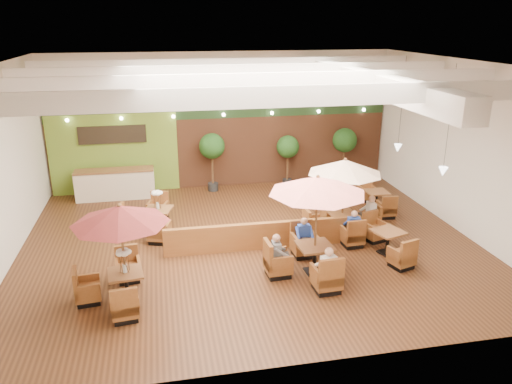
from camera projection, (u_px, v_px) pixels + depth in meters
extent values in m
plane|color=#381E0F|center=(250.00, 242.00, 15.76)|extent=(14.00, 14.00, 0.00)
cube|color=silver|center=(223.00, 121.00, 20.42)|extent=(14.00, 0.04, 5.50)
cube|color=silver|center=(308.00, 241.00, 9.30)|extent=(14.00, 0.04, 5.50)
cube|color=silver|center=(462.00, 147.00, 16.15)|extent=(0.04, 12.00, 5.50)
cube|color=white|center=(249.00, 64.00, 13.96)|extent=(14.00, 12.00, 0.04)
cube|color=brown|center=(224.00, 148.00, 20.74)|extent=(13.90, 0.10, 3.20)
cube|color=#1E3819|center=(223.00, 114.00, 20.26)|extent=(13.90, 0.12, 0.35)
cube|color=olive|center=(114.00, 154.00, 19.88)|extent=(5.00, 0.08, 3.20)
cube|color=black|center=(112.00, 135.00, 19.54)|extent=(2.60, 0.08, 0.70)
cube|color=white|center=(365.00, 81.00, 14.78)|extent=(0.60, 11.00, 0.60)
cube|color=white|center=(284.00, 97.00, 10.37)|extent=(13.60, 0.12, 0.45)
cube|color=white|center=(258.00, 82.00, 12.87)|extent=(13.60, 0.12, 0.45)
cube|color=white|center=(241.00, 72.00, 15.28)|extent=(13.60, 0.12, 0.45)
cube|color=white|center=(229.00, 65.00, 17.78)|extent=(13.60, 0.12, 0.45)
cylinder|color=black|center=(450.00, 119.00, 14.62)|extent=(0.01, 0.01, 3.20)
cone|color=white|center=(443.00, 171.00, 15.15)|extent=(0.28, 0.28, 0.28)
cylinder|color=black|center=(402.00, 103.00, 17.40)|extent=(0.01, 0.01, 3.20)
cone|color=white|center=(398.00, 148.00, 17.93)|extent=(0.28, 0.28, 0.28)
sphere|color=#FFEAC6|center=(67.00, 120.00, 18.94)|extent=(0.14, 0.14, 0.14)
sphere|color=#FFEAC6|center=(121.00, 118.00, 19.31)|extent=(0.14, 0.14, 0.14)
sphere|color=#FFEAC6|center=(173.00, 116.00, 19.68)|extent=(0.14, 0.14, 0.14)
sphere|color=#FFEAC6|center=(224.00, 115.00, 20.05)|extent=(0.14, 0.14, 0.14)
sphere|color=#FFEAC6|center=(272.00, 113.00, 20.41)|extent=(0.14, 0.14, 0.14)
sphere|color=#FFEAC6|center=(319.00, 111.00, 20.78)|extent=(0.14, 0.14, 0.14)
sphere|color=#FFEAC6|center=(364.00, 110.00, 21.15)|extent=(0.14, 0.14, 0.14)
cube|color=beige|center=(115.00, 185.00, 19.50)|extent=(3.00, 0.70, 1.10)
cube|color=brown|center=(114.00, 170.00, 19.30)|extent=(3.00, 0.75, 0.06)
cube|color=brown|center=(265.00, 236.00, 15.23)|extent=(6.13, 0.24, 0.85)
cube|color=brown|center=(125.00, 273.00, 12.37)|extent=(0.93, 0.93, 0.06)
cylinder|color=black|center=(127.00, 286.00, 12.48)|extent=(0.10, 0.10, 0.65)
cube|color=black|center=(128.00, 298.00, 12.59)|extent=(0.49, 0.49, 0.04)
cube|color=brown|center=(125.00, 308.00, 11.64)|extent=(0.68, 0.68, 0.31)
cube|color=brown|center=(122.00, 303.00, 11.30)|extent=(0.62, 0.17, 0.69)
cube|color=brown|center=(111.00, 303.00, 11.49)|extent=(0.14, 0.55, 0.28)
cube|color=brown|center=(137.00, 299.00, 11.66)|extent=(0.14, 0.55, 0.28)
cube|color=black|center=(126.00, 316.00, 11.71)|extent=(0.60, 0.60, 0.14)
cube|color=brown|center=(128.00, 271.00, 13.37)|extent=(0.68, 0.68, 0.31)
cube|color=brown|center=(129.00, 256.00, 13.51)|extent=(0.62, 0.17, 0.69)
cube|color=brown|center=(139.00, 262.00, 13.39)|extent=(0.14, 0.55, 0.28)
cube|color=brown|center=(117.00, 266.00, 13.22)|extent=(0.14, 0.55, 0.28)
cube|color=black|center=(129.00, 278.00, 13.44)|extent=(0.60, 0.60, 0.14)
cube|color=brown|center=(88.00, 292.00, 12.33)|extent=(0.68, 0.68, 0.31)
cube|color=brown|center=(97.00, 281.00, 12.25)|extent=(0.17, 0.62, 0.69)
cube|color=brown|center=(87.00, 279.00, 12.52)|extent=(0.55, 0.14, 0.28)
cube|color=brown|center=(87.00, 290.00, 12.01)|extent=(0.55, 0.14, 0.28)
cube|color=black|center=(89.00, 300.00, 12.41)|extent=(0.60, 0.60, 0.14)
cylinder|color=brown|center=(124.00, 254.00, 12.20)|extent=(0.06, 0.06, 2.46)
cone|color=maroon|center=(120.00, 214.00, 11.85)|extent=(2.36, 2.36, 0.45)
sphere|color=brown|center=(119.00, 205.00, 11.78)|extent=(0.10, 0.10, 0.10)
cylinder|color=silver|center=(125.00, 268.00, 12.32)|extent=(0.10, 0.10, 0.22)
cube|color=brown|center=(315.00, 246.00, 13.66)|extent=(0.98, 0.98, 0.07)
cylinder|color=black|center=(314.00, 259.00, 13.79)|extent=(0.11, 0.11, 0.72)
cube|color=black|center=(314.00, 271.00, 13.91)|extent=(0.52, 0.52, 0.04)
cube|color=brown|center=(327.00, 279.00, 12.85)|extent=(0.72, 0.72, 0.35)
cube|color=brown|center=(330.00, 273.00, 12.47)|extent=(0.68, 0.15, 0.77)
cube|color=brown|center=(315.00, 273.00, 12.70)|extent=(0.12, 0.61, 0.31)
cube|color=brown|center=(338.00, 270.00, 12.85)|extent=(0.12, 0.61, 0.31)
cube|color=black|center=(326.00, 288.00, 12.93)|extent=(0.64, 0.64, 0.15)
cube|color=brown|center=(304.00, 246.00, 14.78)|extent=(0.72, 0.72, 0.35)
cube|color=brown|center=(302.00, 232.00, 14.94)|extent=(0.68, 0.15, 0.77)
cube|color=brown|center=(314.00, 238.00, 14.78)|extent=(0.12, 0.61, 0.31)
cube|color=brown|center=(294.00, 240.00, 14.63)|extent=(0.12, 0.61, 0.31)
cube|color=black|center=(303.00, 253.00, 14.86)|extent=(0.64, 0.64, 0.15)
cube|color=brown|center=(278.00, 265.00, 13.62)|extent=(0.72, 0.72, 0.35)
cube|color=brown|center=(288.00, 253.00, 13.55)|extent=(0.15, 0.68, 0.77)
cube|color=brown|center=(275.00, 252.00, 13.84)|extent=(0.61, 0.12, 0.31)
cube|color=brown|center=(281.00, 263.00, 13.26)|extent=(0.61, 0.12, 0.31)
cube|color=black|center=(278.00, 273.00, 13.70)|extent=(0.64, 0.64, 0.15)
cylinder|color=brown|center=(316.00, 227.00, 13.47)|extent=(0.06, 0.06, 2.74)
cone|color=#DE736B|center=(318.00, 185.00, 13.08)|extent=(2.63, 2.63, 0.45)
sphere|color=brown|center=(318.00, 177.00, 13.01)|extent=(0.10, 0.10, 0.10)
cube|color=brown|center=(342.00, 214.00, 16.17)|extent=(0.89, 0.89, 0.06)
cylinder|color=black|center=(342.00, 223.00, 16.28)|extent=(0.10, 0.10, 0.65)
cube|color=black|center=(341.00, 233.00, 16.40)|extent=(0.47, 0.47, 0.04)
cube|color=brown|center=(352.00, 237.00, 15.43)|extent=(0.65, 0.65, 0.32)
cube|color=brown|center=(355.00, 231.00, 15.09)|extent=(0.62, 0.14, 0.69)
cube|color=brown|center=(344.00, 232.00, 15.30)|extent=(0.11, 0.55, 0.28)
cube|color=brown|center=(361.00, 230.00, 15.44)|extent=(0.11, 0.55, 0.28)
cube|color=black|center=(352.00, 244.00, 15.51)|extent=(0.58, 0.58, 0.14)
cube|color=brown|center=(332.00, 215.00, 17.18)|extent=(0.65, 0.65, 0.32)
cube|color=brown|center=(330.00, 204.00, 17.32)|extent=(0.62, 0.14, 0.69)
cube|color=brown|center=(340.00, 209.00, 17.18)|extent=(0.11, 0.55, 0.28)
cube|color=brown|center=(324.00, 210.00, 17.05)|extent=(0.11, 0.55, 0.28)
cube|color=black|center=(331.00, 221.00, 17.25)|extent=(0.58, 0.58, 0.14)
cube|color=brown|center=(314.00, 228.00, 16.13)|extent=(0.65, 0.65, 0.32)
cube|color=brown|center=(322.00, 219.00, 16.07)|extent=(0.14, 0.62, 0.69)
cube|color=brown|center=(311.00, 219.00, 16.33)|extent=(0.55, 0.11, 0.28)
cube|color=brown|center=(317.00, 225.00, 15.81)|extent=(0.55, 0.11, 0.28)
cube|color=black|center=(314.00, 234.00, 16.21)|extent=(0.58, 0.58, 0.14)
cube|color=brown|center=(368.00, 223.00, 16.48)|extent=(0.65, 0.65, 0.32)
cube|color=brown|center=(362.00, 215.00, 16.35)|extent=(0.14, 0.62, 0.69)
cube|color=brown|center=(373.00, 221.00, 16.15)|extent=(0.55, 0.11, 0.28)
cube|color=brown|center=(365.00, 215.00, 16.68)|extent=(0.55, 0.11, 0.28)
cube|color=black|center=(368.00, 230.00, 16.55)|extent=(0.58, 0.58, 0.14)
cylinder|color=brown|center=(343.00, 198.00, 16.00)|extent=(0.06, 0.06, 2.48)
cone|color=beige|center=(345.00, 167.00, 15.65)|extent=(2.38, 2.38, 0.45)
sphere|color=brown|center=(345.00, 160.00, 15.58)|extent=(0.10, 0.10, 0.10)
cube|color=brown|center=(158.00, 210.00, 16.44)|extent=(1.09, 1.09, 0.06)
cylinder|color=black|center=(159.00, 220.00, 16.56)|extent=(0.10, 0.10, 0.67)
cube|color=black|center=(159.00, 230.00, 16.68)|extent=(0.58, 0.58, 0.04)
cube|color=brown|center=(159.00, 233.00, 15.68)|extent=(0.79, 0.79, 0.33)
cube|color=brown|center=(161.00, 227.00, 15.36)|extent=(0.63, 0.29, 0.71)
cube|color=brown|center=(150.00, 227.00, 15.65)|extent=(0.24, 0.56, 0.29)
cube|color=brown|center=(168.00, 228.00, 15.59)|extent=(0.24, 0.56, 0.29)
cube|color=black|center=(160.00, 240.00, 15.76)|extent=(0.70, 0.70, 0.14)
cube|color=brown|center=(158.00, 211.00, 17.48)|extent=(0.79, 0.79, 0.33)
cube|color=brown|center=(155.00, 201.00, 17.60)|extent=(0.63, 0.29, 0.71)
cube|color=brown|center=(166.00, 206.00, 17.39)|extent=(0.24, 0.56, 0.29)
cube|color=brown|center=(150.00, 206.00, 17.45)|extent=(0.24, 0.56, 0.29)
cube|color=black|center=(159.00, 217.00, 17.56)|extent=(0.70, 0.70, 0.14)
cube|color=brown|center=(129.00, 224.00, 16.41)|extent=(0.79, 0.79, 0.33)
cube|color=brown|center=(136.00, 214.00, 16.43)|extent=(0.29, 0.63, 0.71)
cube|color=brown|center=(131.00, 215.00, 16.62)|extent=(0.56, 0.24, 0.29)
cube|color=brown|center=(125.00, 222.00, 16.06)|extent=(0.56, 0.24, 0.29)
cube|color=black|center=(129.00, 230.00, 16.48)|extent=(0.70, 0.70, 0.14)
cylinder|color=silver|center=(158.00, 206.00, 16.40)|extent=(0.10, 0.10, 0.22)
cube|color=brown|center=(388.00, 232.00, 14.81)|extent=(1.03, 1.03, 0.06)
cylinder|color=black|center=(387.00, 242.00, 14.92)|extent=(0.10, 0.10, 0.64)
cube|color=black|center=(386.00, 253.00, 15.03)|extent=(0.55, 0.55, 0.04)
cube|color=brown|center=(402.00, 258.00, 14.08)|extent=(0.75, 0.75, 0.31)
cube|color=brown|center=(404.00, 253.00, 13.75)|extent=(0.61, 0.27, 0.68)
cube|color=brown|center=(395.00, 254.00, 13.89)|extent=(0.23, 0.54, 0.27)
cube|color=brown|center=(410.00, 250.00, 14.15)|extent=(0.23, 0.54, 0.27)
cube|color=black|center=(401.00, 265.00, 14.16)|extent=(0.67, 0.67, 0.14)
cube|color=brown|center=(374.00, 232.00, 15.80)|extent=(0.75, 0.75, 0.31)
cube|color=brown|center=(374.00, 221.00, 15.94)|extent=(0.61, 0.27, 0.68)
cube|color=brown|center=(382.00, 225.00, 15.86)|extent=(0.23, 0.54, 0.27)
cube|color=brown|center=(368.00, 228.00, 15.61)|extent=(0.23, 0.54, 0.27)
cube|color=black|center=(374.00, 239.00, 15.87)|extent=(0.67, 0.67, 0.14)
cube|color=brown|center=(377.00, 192.00, 18.37)|extent=(0.81, 0.81, 0.05)
cylinder|color=black|center=(376.00, 200.00, 18.47)|extent=(0.09, 0.09, 0.60)
cube|color=black|center=(376.00, 208.00, 18.58)|extent=(0.43, 0.43, 0.04)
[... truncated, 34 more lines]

